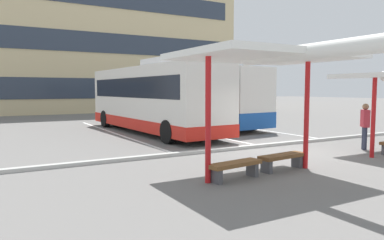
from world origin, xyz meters
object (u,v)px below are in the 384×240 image
(bench_1, at_px, (282,158))
(coach_bus_0, at_px, (152,99))
(bench_0, at_px, (235,167))
(waiting_passenger_0, at_px, (365,123))
(coach_bus_1, at_px, (199,98))
(waiting_shelter_0, at_px, (270,58))

(bench_1, bearing_deg, coach_bus_0, 87.94)
(bench_0, bearing_deg, bench_1, 6.75)
(bench_1, distance_m, waiting_passenger_0, 5.29)
(coach_bus_1, height_order, bench_0, coach_bus_1)
(waiting_shelter_0, bearing_deg, coach_bus_1, 67.27)
(coach_bus_0, bearing_deg, waiting_shelter_0, -96.87)
(coach_bus_0, xyz_separation_m, bench_1, (-0.36, -10.03, -1.45))
(bench_0, xyz_separation_m, waiting_passenger_0, (6.94, 1.27, 0.68))
(coach_bus_1, height_order, waiting_passenger_0, coach_bus_1)
(coach_bus_0, bearing_deg, bench_1, -92.06)
(waiting_shelter_0, relative_size, bench_0, 3.31)
(coach_bus_1, bearing_deg, waiting_shelter_0, -112.73)
(coach_bus_1, xyz_separation_m, bench_0, (-5.91, -11.74, -1.41))
(waiting_shelter_0, bearing_deg, bench_1, 25.02)
(coach_bus_0, relative_size, waiting_shelter_0, 2.15)
(coach_bus_0, relative_size, waiting_passenger_0, 6.49)
(coach_bus_0, distance_m, waiting_passenger_0, 10.20)
(coach_bus_0, bearing_deg, coach_bus_1, 21.76)
(bench_0, relative_size, bench_1, 0.99)
(waiting_shelter_0, distance_m, waiting_passenger_0, 6.54)
(waiting_shelter_0, distance_m, bench_0, 2.87)
(coach_bus_1, height_order, bench_1, coach_bus_1)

